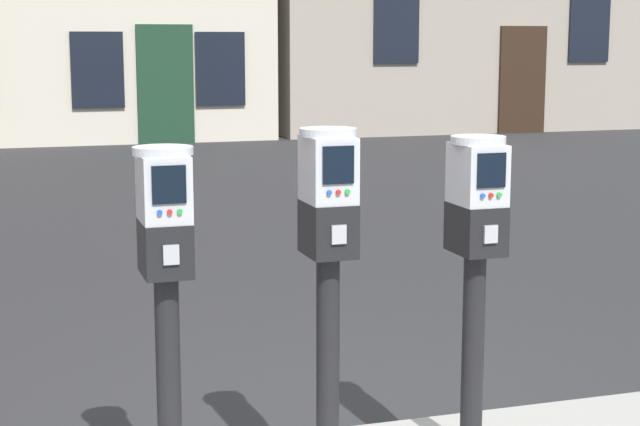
# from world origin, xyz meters

# --- Properties ---
(parking_meter_near_kerb) EXTENTS (0.22, 0.25, 1.31)m
(parking_meter_near_kerb) POSITION_xyz_m (-1.01, -0.24, 1.04)
(parking_meter_near_kerb) COLOR black
(parking_meter_near_kerb) RESTS_ON sidewalk_slab
(parking_meter_twin_adjacent) EXTENTS (0.22, 0.25, 1.36)m
(parking_meter_twin_adjacent) POSITION_xyz_m (-0.39, -0.24, 1.07)
(parking_meter_twin_adjacent) COLOR black
(parking_meter_twin_adjacent) RESTS_ON sidewalk_slab
(parking_meter_end_of_row) EXTENTS (0.22, 0.25, 1.31)m
(parking_meter_end_of_row) POSITION_xyz_m (0.22, -0.24, 1.04)
(parking_meter_end_of_row) COLOR black
(parking_meter_end_of_row) RESTS_ON sidewalk_slab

